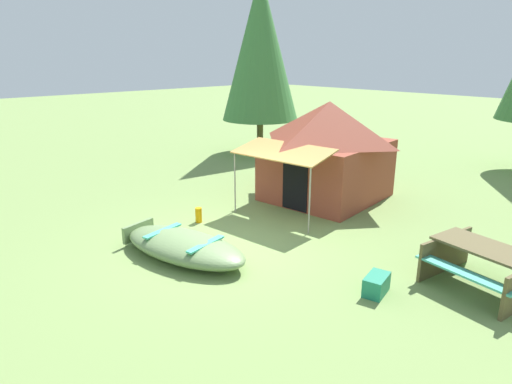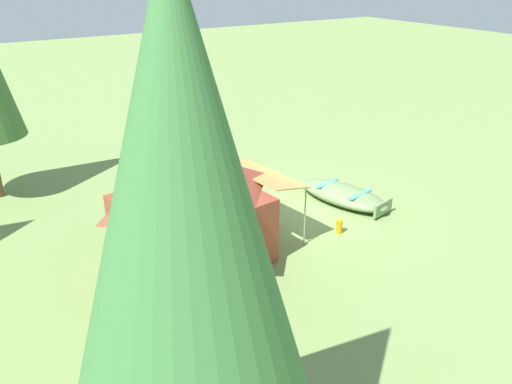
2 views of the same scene
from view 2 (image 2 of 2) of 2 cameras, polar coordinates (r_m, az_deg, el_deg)
name	(u,v)px [view 2 (image 2 of 2)]	position (r m, az deg, el deg)	size (l,w,h in m)	color
ground_plane	(313,209)	(15.26, 6.17, -1.79)	(80.00, 80.00, 0.00)	#75914E
beached_rowboat	(344,194)	(15.68, 9.45, -0.27)	(3.12, 1.85, 0.47)	#6A8653
canvas_cabin_tent	(192,206)	(12.14, -6.97, -1.53)	(3.29, 4.52, 2.69)	brown
picnic_table	(180,162)	(17.53, -8.20, 3.27)	(1.87, 1.74, 0.77)	brown
cooler_box	(237,172)	(17.35, -2.02, 2.18)	(0.55, 0.32, 0.33)	#1F8160
fuel_can	(339,226)	(13.96, 8.98, -3.68)	(0.16, 0.16, 0.37)	orange
pine_tree_back_right	(184,222)	(5.37, -7.83, -3.26)	(3.00, 3.00, 6.89)	#4C4627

